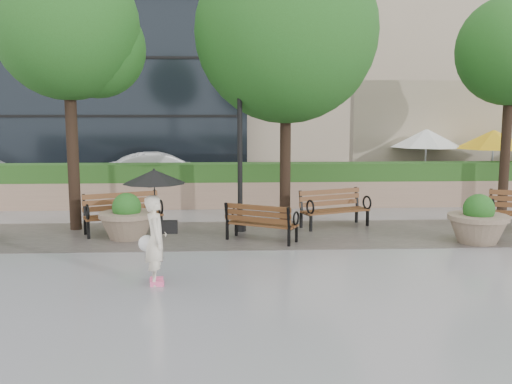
{
  "coord_description": "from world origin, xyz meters",
  "views": [
    {
      "loc": [
        0.03,
        -10.3,
        2.91
      ],
      "look_at": [
        0.68,
        2.48,
        1.1
      ],
      "focal_mm": 40.0,
      "sensor_mm": 36.0,
      "label": 1
    }
  ],
  "objects_px": {
    "planter_right": "(478,224)",
    "car_right": "(162,172)",
    "bench_1": "(123,222)",
    "bench_3": "(334,216)",
    "planter_left": "(127,221)",
    "lamppost": "(240,158)",
    "pedestrian": "(155,215)",
    "bench_2": "(261,230)"
  },
  "relations": [
    {
      "from": "bench_2",
      "to": "lamppost",
      "type": "xyz_separation_m",
      "value": [
        -0.45,
        1.11,
        1.54
      ]
    },
    {
      "from": "lamppost",
      "to": "car_right",
      "type": "relative_size",
      "value": 0.95
    },
    {
      "from": "planter_right",
      "to": "lamppost",
      "type": "relative_size",
      "value": 0.32
    },
    {
      "from": "planter_left",
      "to": "car_right",
      "type": "height_order",
      "value": "car_right"
    },
    {
      "from": "bench_1",
      "to": "bench_3",
      "type": "distance_m",
      "value": 5.23
    },
    {
      "from": "bench_1",
      "to": "bench_3",
      "type": "relative_size",
      "value": 1.03
    },
    {
      "from": "bench_2",
      "to": "bench_3",
      "type": "relative_size",
      "value": 0.91
    },
    {
      "from": "bench_2",
      "to": "lamppost",
      "type": "bearing_deg",
      "value": -39.35
    },
    {
      "from": "bench_1",
      "to": "bench_3",
      "type": "xyz_separation_m",
      "value": [
        5.2,
        0.53,
        -0.01
      ]
    },
    {
      "from": "pedestrian",
      "to": "bench_3",
      "type": "bearing_deg",
      "value": -49.73
    },
    {
      "from": "bench_2",
      "to": "lamppost",
      "type": "height_order",
      "value": "lamppost"
    },
    {
      "from": "planter_right",
      "to": "lamppost",
      "type": "bearing_deg",
      "value": 163.88
    },
    {
      "from": "lamppost",
      "to": "car_right",
      "type": "distance_m",
      "value": 7.8
    },
    {
      "from": "planter_left",
      "to": "pedestrian",
      "type": "xyz_separation_m",
      "value": [
        1.09,
        -3.49,
        0.76
      ]
    },
    {
      "from": "bench_2",
      "to": "pedestrian",
      "type": "xyz_separation_m",
      "value": [
        -1.98,
        -3.08,
        0.93
      ]
    },
    {
      "from": "bench_1",
      "to": "pedestrian",
      "type": "relative_size",
      "value": 0.99
    },
    {
      "from": "bench_1",
      "to": "bench_2",
      "type": "distance_m",
      "value": 3.4
    },
    {
      "from": "bench_1",
      "to": "bench_2",
      "type": "relative_size",
      "value": 1.14
    },
    {
      "from": "bench_3",
      "to": "car_right",
      "type": "height_order",
      "value": "car_right"
    },
    {
      "from": "planter_left",
      "to": "bench_2",
      "type": "bearing_deg",
      "value": -7.61
    },
    {
      "from": "planter_left",
      "to": "planter_right",
      "type": "xyz_separation_m",
      "value": [
        7.87,
        -0.82,
        0.01
      ]
    },
    {
      "from": "bench_1",
      "to": "pedestrian",
      "type": "distance_m",
      "value": 4.34
    },
    {
      "from": "bench_1",
      "to": "bench_2",
      "type": "height_order",
      "value": "bench_1"
    },
    {
      "from": "bench_1",
      "to": "pedestrian",
      "type": "xyz_separation_m",
      "value": [
        1.27,
        -4.05,
        0.89
      ]
    },
    {
      "from": "planter_right",
      "to": "pedestrian",
      "type": "xyz_separation_m",
      "value": [
        -6.79,
        -2.67,
        0.75
      ]
    },
    {
      "from": "planter_right",
      "to": "bench_1",
      "type": "bearing_deg",
      "value": 170.28
    },
    {
      "from": "planter_right",
      "to": "car_right",
      "type": "xyz_separation_m",
      "value": [
        -7.94,
        8.77,
        0.28
      ]
    },
    {
      "from": "bench_1",
      "to": "bench_3",
      "type": "bearing_deg",
      "value": -16.18
    },
    {
      "from": "bench_1",
      "to": "car_right",
      "type": "distance_m",
      "value": 7.4
    },
    {
      "from": "bench_3",
      "to": "pedestrian",
      "type": "xyz_separation_m",
      "value": [
        -3.93,
        -4.58,
        0.9
      ]
    },
    {
      "from": "planter_right",
      "to": "planter_left",
      "type": "bearing_deg",
      "value": 174.04
    },
    {
      "from": "bench_3",
      "to": "planter_right",
      "type": "relative_size",
      "value": 1.42
    },
    {
      "from": "lamppost",
      "to": "car_right",
      "type": "height_order",
      "value": "lamppost"
    },
    {
      "from": "bench_3",
      "to": "planter_right",
      "type": "height_order",
      "value": "planter_right"
    },
    {
      "from": "lamppost",
      "to": "pedestrian",
      "type": "height_order",
      "value": "lamppost"
    },
    {
      "from": "bench_3",
      "to": "planter_left",
      "type": "xyz_separation_m",
      "value": [
        -5.01,
        -1.09,
        0.14
      ]
    },
    {
      "from": "bench_1",
      "to": "lamppost",
      "type": "bearing_deg",
      "value": -19.15
    },
    {
      "from": "bench_1",
      "to": "car_right",
      "type": "bearing_deg",
      "value": 67.07
    },
    {
      "from": "planter_left",
      "to": "bench_1",
      "type": "bearing_deg",
      "value": 108.53
    },
    {
      "from": "planter_left",
      "to": "car_right",
      "type": "distance_m",
      "value": 7.95
    },
    {
      "from": "bench_3",
      "to": "lamppost",
      "type": "relative_size",
      "value": 0.46
    },
    {
      "from": "bench_1",
      "to": "planter_left",
      "type": "distance_m",
      "value": 0.6
    }
  ]
}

